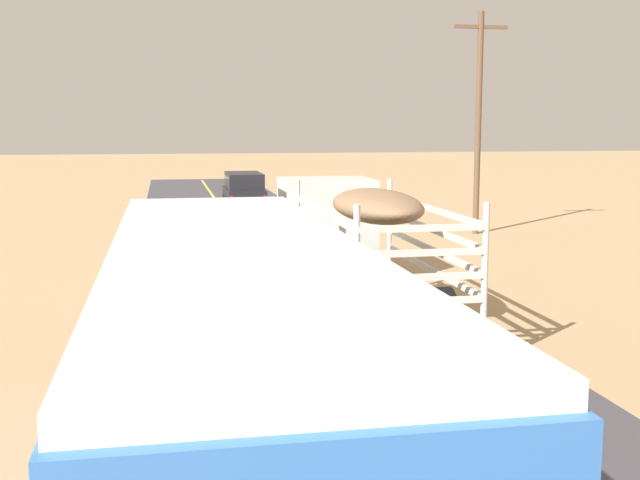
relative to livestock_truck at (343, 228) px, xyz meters
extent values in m
cube|color=silver|center=(0.00, 2.16, 0.03)|extent=(2.50, 2.20, 2.20)
cube|color=#192333|center=(0.00, 2.16, 0.48)|extent=(2.53, 1.54, 0.70)
cube|color=brown|center=(0.00, -3.24, -1.07)|extent=(2.50, 6.40, 0.24)
cylinder|color=silver|center=(-1.19, -0.10, 0.15)|extent=(0.12, 0.12, 2.20)
cylinder|color=silver|center=(1.19, -0.10, 0.15)|extent=(0.12, 0.12, 2.20)
cylinder|color=silver|center=(-1.19, -6.38, 0.15)|extent=(0.12, 0.12, 2.20)
cylinder|color=silver|center=(1.19, -6.38, 0.15)|extent=(0.12, 0.12, 2.20)
cube|color=silver|center=(-1.21, -3.24, -0.51)|extent=(0.08, 6.30, 0.12)
cube|color=silver|center=(1.21, -3.24, -0.51)|extent=(0.08, 6.30, 0.12)
cube|color=silver|center=(0.00, -6.40, -0.51)|extent=(2.40, 0.08, 0.12)
cube|color=silver|center=(-1.21, -3.24, -0.07)|extent=(0.08, 6.30, 0.12)
cube|color=silver|center=(1.21, -3.24, -0.07)|extent=(0.08, 6.30, 0.12)
cube|color=silver|center=(0.00, -6.40, -0.07)|extent=(2.40, 0.08, 0.12)
cube|color=silver|center=(-1.21, -3.24, 0.37)|extent=(0.08, 6.30, 0.12)
cube|color=silver|center=(1.21, -3.24, 0.37)|extent=(0.08, 6.30, 0.12)
cube|color=silver|center=(0.00, -6.40, 0.37)|extent=(2.40, 0.08, 0.12)
cube|color=silver|center=(-1.21, -3.24, 0.81)|extent=(0.08, 6.30, 0.12)
cube|color=silver|center=(1.21, -3.24, 0.81)|extent=(0.08, 6.30, 0.12)
cube|color=silver|center=(0.00, -6.40, 0.81)|extent=(2.40, 0.08, 0.12)
ellipsoid|color=#8C6B4C|center=(0.00, -3.24, 0.90)|extent=(1.75, 3.84, 0.70)
cylinder|color=black|center=(-1.09, 2.16, -1.22)|extent=(0.32, 1.10, 1.10)
cylinder|color=black|center=(1.09, 2.16, -1.22)|extent=(0.32, 1.10, 1.10)
cylinder|color=black|center=(-1.09, -4.52, -1.22)|extent=(0.32, 1.10, 1.10)
cylinder|color=black|center=(1.09, -4.52, -1.22)|extent=(0.32, 1.10, 1.10)
cube|color=#3872C6|center=(-3.75, -11.61, -0.07)|extent=(2.50, 10.00, 2.70)
cube|color=white|center=(-3.75, -11.61, 1.36)|extent=(2.45, 9.80, 0.16)
cube|color=#192333|center=(-3.75, -11.61, 0.40)|extent=(2.54, 9.20, 0.80)
cylinder|color=black|center=(-4.85, -8.36, -1.27)|extent=(0.30, 1.00, 1.00)
cylinder|color=black|center=(-2.65, -8.36, -1.27)|extent=(0.30, 1.00, 1.00)
cube|color=black|center=(-0.40, 21.96, -1.09)|extent=(1.90, 4.60, 0.90)
cube|color=black|center=(-0.40, 21.81, -0.24)|extent=(1.75, 3.59, 0.80)
cube|color=#192333|center=(-0.40, 21.81, -0.22)|extent=(1.79, 3.22, 0.44)
cube|color=silver|center=(-0.40, 19.74, -1.42)|extent=(1.86, 0.20, 0.24)
cube|color=red|center=(-1.23, 19.68, -0.91)|extent=(0.16, 0.06, 0.14)
cube|color=red|center=(0.43, 19.68, -0.91)|extent=(0.16, 0.06, 0.14)
cylinder|color=black|center=(-1.22, 23.39, -1.39)|extent=(0.26, 0.76, 0.76)
cylinder|color=black|center=(0.42, 23.39, -1.39)|extent=(0.26, 0.76, 0.76)
cylinder|color=black|center=(-1.22, 20.54, -1.39)|extent=(0.26, 0.76, 0.76)
cylinder|color=black|center=(0.42, 20.54, -1.39)|extent=(0.26, 0.76, 0.76)
cylinder|color=brown|center=(7.98, 10.92, 2.63)|extent=(0.24, 0.24, 8.84)
cube|color=brown|center=(7.98, 10.92, 6.45)|extent=(2.20, 0.14, 0.14)
camera|label=1|loc=(-4.44, -19.81, 2.61)|focal=45.08mm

